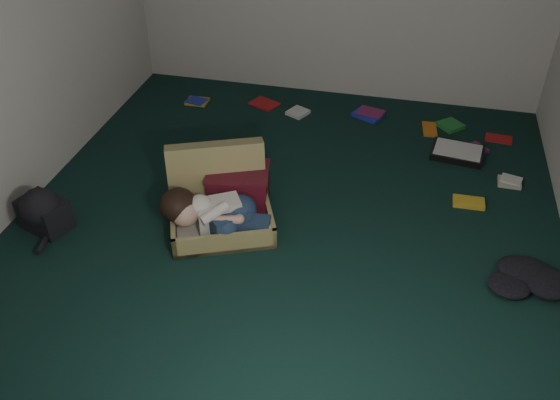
% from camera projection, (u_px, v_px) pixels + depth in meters
% --- Properties ---
extents(floor, '(4.50, 4.50, 0.00)m').
position_uv_depth(floor, '(285.00, 226.00, 4.38)').
color(floor, black).
rests_on(floor, ground).
extents(wall_front, '(4.50, 0.00, 4.50)m').
position_uv_depth(wall_front, '(127.00, 348.00, 1.85)').
color(wall_front, silver).
rests_on(wall_front, ground).
extents(suitcase, '(0.94, 0.93, 0.53)m').
position_uv_depth(suitcase, '(220.00, 202.00, 4.36)').
color(suitcase, '#9C8F56').
rests_on(suitcase, floor).
extents(person, '(0.81, 0.43, 0.33)m').
position_uv_depth(person, '(214.00, 213.00, 4.18)').
color(person, silver).
rests_on(person, suitcase).
extents(maroon_bin, '(0.52, 0.44, 0.32)m').
position_uv_depth(maroon_bin, '(239.00, 188.00, 4.50)').
color(maroon_bin, '#54111D').
rests_on(maroon_bin, floor).
extents(backpack, '(0.52, 0.46, 0.26)m').
position_uv_depth(backpack, '(44.00, 213.00, 4.30)').
color(backpack, black).
rests_on(backpack, floor).
extents(clothing_pile, '(0.58, 0.52, 0.15)m').
position_uv_depth(clothing_pile, '(532.00, 281.00, 3.81)').
color(clothing_pile, black).
rests_on(clothing_pile, floor).
extents(paper_tray, '(0.48, 0.38, 0.06)m').
position_uv_depth(paper_tray, '(457.00, 152.00, 5.15)').
color(paper_tray, black).
rests_on(paper_tray, floor).
extents(book_scatter, '(3.15, 1.49, 0.02)m').
position_uv_depth(book_scatter, '(390.00, 134.00, 5.44)').
color(book_scatter, gold).
rests_on(book_scatter, floor).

